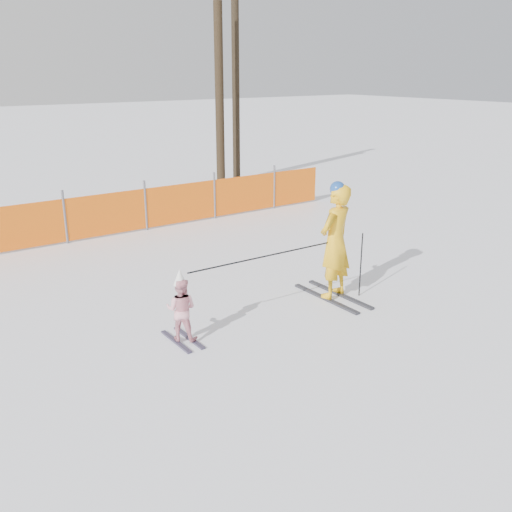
% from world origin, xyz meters
% --- Properties ---
extents(ground, '(120.00, 120.00, 0.00)m').
position_xyz_m(ground, '(0.00, 0.00, 0.00)').
color(ground, white).
rests_on(ground, ground).
extents(adult, '(0.83, 1.60, 2.08)m').
position_xyz_m(adult, '(1.50, 0.27, 1.04)').
color(adult, black).
rests_on(adult, ground).
extents(child, '(0.58, 0.85, 1.14)m').
position_xyz_m(child, '(-1.47, 0.32, 0.52)').
color(child, black).
rests_on(child, ground).
extents(ski_poles, '(3.31, 0.27, 1.16)m').
position_xyz_m(ski_poles, '(0.59, 0.23, 0.91)').
color(ski_poles, black).
rests_on(ski_poles, ground).
extents(safety_fence, '(15.58, 0.06, 1.25)m').
position_xyz_m(safety_fence, '(-1.56, 6.27, 0.56)').
color(safety_fence, '#595960').
rests_on(safety_fence, ground).
extents(tree_trunks, '(1.27, 0.79, 6.14)m').
position_xyz_m(tree_trunks, '(5.76, 10.32, 3.00)').
color(tree_trunks, black).
rests_on(tree_trunks, ground).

